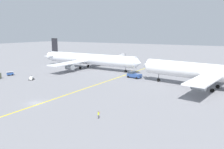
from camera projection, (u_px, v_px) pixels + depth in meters
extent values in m
plane|color=gray|center=(35.00, 103.00, 61.06)|extent=(600.00, 600.00, 0.00)
cube|color=yellow|center=(66.00, 95.00, 68.46)|extent=(5.44, 119.92, 0.01)
cylinder|color=white|center=(90.00, 59.00, 116.70)|extent=(54.67, 7.52, 5.64)
cone|color=white|center=(138.00, 63.00, 101.97)|extent=(2.98, 5.28, 5.19)
cone|color=white|center=(52.00, 56.00, 131.33)|extent=(3.75, 4.63, 4.51)
cube|color=white|center=(86.00, 60.00, 118.28)|extent=(8.06, 48.42, 0.44)
cube|color=white|center=(55.00, 55.00, 129.93)|extent=(3.65, 13.10, 0.28)
cube|color=black|center=(55.00, 45.00, 128.61)|extent=(4.41, 0.51, 7.71)
cylinder|color=#999EA3|center=(70.00, 67.00, 106.84)|extent=(4.29, 2.74, 2.60)
cylinder|color=#999EA3|center=(101.00, 61.00, 129.36)|extent=(4.29, 2.74, 2.60)
cylinder|color=slate|center=(88.00, 64.00, 122.14)|extent=(0.28, 0.28, 1.98)
cylinder|color=black|center=(88.00, 66.00, 122.33)|extent=(1.32, 0.59, 1.30)
cylinder|color=slate|center=(80.00, 66.00, 116.47)|extent=(0.28, 0.28, 1.98)
cylinder|color=black|center=(80.00, 68.00, 116.66)|extent=(1.32, 0.59, 1.30)
cylinder|color=slate|center=(126.00, 69.00, 106.09)|extent=(0.28, 0.28, 1.98)
cylinder|color=black|center=(126.00, 71.00, 106.27)|extent=(1.32, 0.59, 1.30)
cylinder|color=white|center=(206.00, 72.00, 74.79)|extent=(44.49, 12.60, 5.72)
cone|color=white|center=(146.00, 65.00, 89.14)|extent=(3.59, 5.64, 5.26)
cube|color=white|center=(213.00, 75.00, 73.59)|extent=(12.52, 39.86, 0.44)
cylinder|color=#999EA3|center=(218.00, 75.00, 82.97)|extent=(4.56, 3.23, 2.60)
cylinder|color=#999EA3|center=(199.00, 86.00, 66.14)|extent=(4.56, 3.23, 2.60)
cylinder|color=slate|center=(213.00, 86.00, 70.96)|extent=(0.28, 0.28, 2.70)
cylinder|color=black|center=(212.00, 91.00, 71.22)|extent=(1.37, 0.75, 1.30)
cylinder|color=slate|center=(218.00, 83.00, 76.16)|extent=(0.28, 0.28, 2.70)
cylinder|color=black|center=(218.00, 87.00, 76.42)|extent=(1.37, 0.75, 1.30)
cylinder|color=slate|center=(159.00, 77.00, 86.43)|extent=(0.28, 0.28, 2.70)
cylinder|color=black|center=(159.00, 80.00, 86.68)|extent=(1.37, 0.75, 1.30)
cube|color=#2D4C8C|center=(134.00, 75.00, 93.73)|extent=(6.45, 4.00, 1.34)
cube|color=#333D47|center=(132.00, 72.00, 94.36)|extent=(2.56, 2.71, 0.90)
cylinder|color=#4C4C51|center=(144.00, 76.00, 90.76)|extent=(3.18, 0.79, 0.20)
sphere|color=orange|center=(132.00, 71.00, 94.24)|extent=(0.24, 0.24, 0.24)
cylinder|color=black|center=(128.00, 77.00, 94.15)|extent=(0.94, 0.46, 0.90)
cylinder|color=black|center=(132.00, 76.00, 96.33)|extent=(0.94, 0.46, 0.90)
cylinder|color=black|center=(137.00, 78.00, 91.38)|extent=(0.94, 0.46, 0.90)
cylinder|color=black|center=(141.00, 77.00, 93.57)|extent=(0.94, 0.46, 0.90)
cube|color=silver|center=(31.00, 78.00, 89.55)|extent=(1.92, 2.16, 1.10)
cylinder|color=black|center=(32.00, 76.00, 89.92)|extent=(0.16, 0.16, 0.50)
cylinder|color=black|center=(33.00, 80.00, 88.90)|extent=(0.46, 0.62, 0.60)
cylinder|color=black|center=(29.00, 80.00, 88.93)|extent=(0.46, 0.62, 0.60)
cylinder|color=black|center=(34.00, 79.00, 90.37)|extent=(0.46, 0.62, 0.60)
cylinder|color=black|center=(31.00, 79.00, 90.40)|extent=(0.46, 0.62, 0.60)
cube|color=#2D5199|center=(10.00, 74.00, 98.98)|extent=(2.26, 2.95, 1.00)
cube|color=#B2B2B7|center=(10.00, 72.00, 98.82)|extent=(2.38, 3.09, 0.12)
cylinder|color=black|center=(9.00, 75.00, 98.07)|extent=(0.38, 0.63, 0.60)
cylinder|color=black|center=(8.00, 75.00, 99.11)|extent=(0.38, 0.63, 0.60)
cylinder|color=black|center=(12.00, 75.00, 99.04)|extent=(0.38, 0.63, 0.60)
cylinder|color=black|center=(11.00, 74.00, 100.08)|extent=(0.38, 0.63, 0.60)
cylinder|color=#4C4C51|center=(98.00, 117.00, 49.78)|extent=(0.28, 0.28, 0.87)
cylinder|color=#D1E02D|center=(98.00, 114.00, 49.64)|extent=(0.36, 0.36, 0.62)
sphere|color=brown|center=(98.00, 112.00, 49.56)|extent=(0.24, 0.24, 0.24)
cylinder|color=#F24C19|center=(100.00, 113.00, 49.73)|extent=(0.05, 0.05, 0.40)
cylinder|color=#B7B7BC|center=(119.00, 58.00, 134.51)|extent=(7.01, 20.18, 3.20)
cylinder|color=#99999E|center=(123.00, 56.00, 143.78)|extent=(3.84, 3.84, 3.52)
cylinder|color=#595960|center=(123.00, 59.00, 143.22)|extent=(0.70, 0.70, 3.85)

